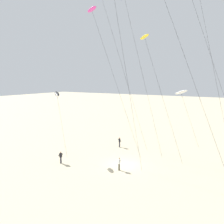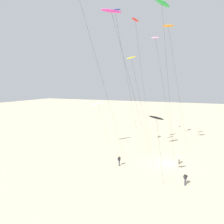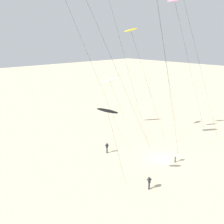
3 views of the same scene
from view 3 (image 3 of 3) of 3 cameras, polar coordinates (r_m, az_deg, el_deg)
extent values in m
plane|color=beige|center=(40.42, 10.18, -9.46)|extent=(260.00, 260.00, 0.00)
ellipsoid|color=black|center=(28.92, -0.91, 0.25)|extent=(2.20, 1.83, 0.93)
cylinder|color=#262626|center=(30.98, 1.09, -7.87)|extent=(2.29, 0.68, 9.19)
cylinder|color=#262626|center=(37.04, 1.75, 6.85)|extent=(10.54, 3.05, 22.67)
cylinder|color=#262626|center=(37.17, 11.31, 8.40)|extent=(5.65, 1.64, 24.98)
ellipsoid|color=pink|center=(44.90, 12.85, 21.65)|extent=(2.99, 1.43, 0.94)
cylinder|color=#262626|center=(47.81, 16.06, 7.75)|extent=(8.29, 2.40, 21.90)
cylinder|color=#262626|center=(40.97, 3.31, 8.89)|extent=(7.74, 2.24, 24.40)
cylinder|color=#262626|center=(44.07, 18.04, 7.77)|extent=(9.73, 2.82, 23.09)
cylinder|color=#262626|center=(48.88, 11.12, 10.36)|extent=(6.42, 1.86, 25.54)
cylinder|color=#262626|center=(39.63, -4.13, 9.71)|extent=(10.52, 3.04, 25.86)
ellipsoid|color=yellow|center=(40.79, 3.92, 16.58)|extent=(2.01, 1.57, 0.83)
cylinder|color=#262626|center=(43.46, 7.71, 4.62)|extent=(6.82, 1.98, 17.61)
ellipsoid|color=white|center=(49.87, -0.43, 6.57)|extent=(2.98, 2.59, 1.35)
cylinder|color=#262626|center=(51.64, 1.44, 1.61)|extent=(3.63, 1.06, 9.04)
cylinder|color=#33333D|center=(41.40, -1.04, -7.92)|extent=(0.22, 0.22, 0.88)
cube|color=black|center=(41.12, -1.05, -6.99)|extent=(0.39, 0.37, 0.58)
sphere|color=#9E7051|center=(40.97, -1.05, -6.47)|extent=(0.20, 0.20, 0.20)
cylinder|color=black|center=(41.10, -1.36, -6.93)|extent=(0.40, 0.44, 0.39)
cylinder|color=black|center=(41.10, -0.74, -6.92)|extent=(0.40, 0.44, 0.39)
cylinder|color=#4C4738|center=(39.50, 12.95, -9.53)|extent=(0.22, 0.22, 0.88)
cube|color=white|center=(39.21, 13.01, -8.56)|extent=(0.38, 0.38, 0.58)
sphere|color=tan|center=(39.05, 13.05, -8.03)|extent=(0.20, 0.20, 0.20)
cylinder|color=white|center=(39.22, 13.33, -8.49)|extent=(0.43, 0.41, 0.39)
cylinder|color=white|center=(39.15, 12.69, -8.50)|extent=(0.43, 0.41, 0.39)
cylinder|color=#33333D|center=(32.65, 7.66, -14.89)|extent=(0.22, 0.22, 0.88)
cube|color=black|center=(32.29, 7.71, -13.77)|extent=(0.33, 0.39, 0.58)
sphere|color=tan|center=(32.10, 7.74, -13.15)|extent=(0.20, 0.20, 0.20)
cylinder|color=black|center=(32.09, 7.88, -13.87)|extent=(0.49, 0.30, 0.39)
cylinder|color=black|center=(32.44, 7.55, -13.52)|extent=(0.49, 0.30, 0.39)
camera|label=1|loc=(44.16, 52.72, 2.37)|focal=36.74mm
camera|label=2|loc=(16.98, -72.11, -7.40)|focal=37.65mm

